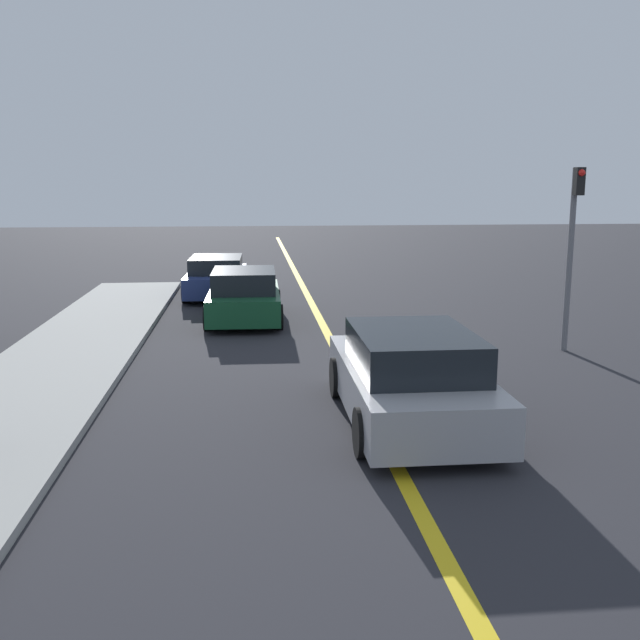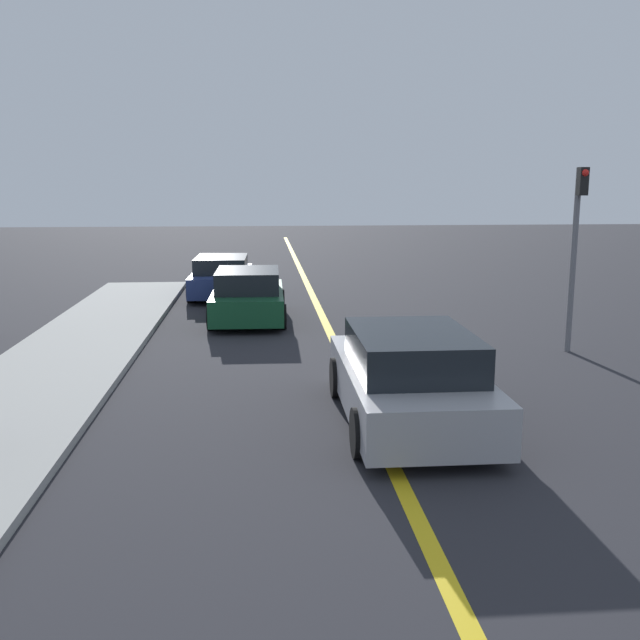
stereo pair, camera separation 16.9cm
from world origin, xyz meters
name	(u,v)px [view 1 (the left image)]	position (x,y,z in m)	size (l,w,h in m)	color
road_center_line	(331,341)	(0.00, 18.00, 0.00)	(0.20, 60.00, 0.01)	gold
sidewalk_left	(12,410)	(-5.43, 13.51, 0.06)	(2.61, 27.03, 0.13)	#9E9E99
car_ahead_center	(410,378)	(0.52, 12.52, 0.67)	(2.00, 4.24, 1.40)	#9E9EA3
car_far_distant	(244,297)	(-1.92, 20.56, 0.63)	(1.93, 3.83, 1.32)	#144728
car_parked_left_lot	(217,277)	(-2.79, 24.64, 0.60)	(1.93, 4.03, 1.24)	navy
traffic_light	(572,239)	(4.77, 16.62, 2.33)	(0.18, 0.40, 3.76)	slate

